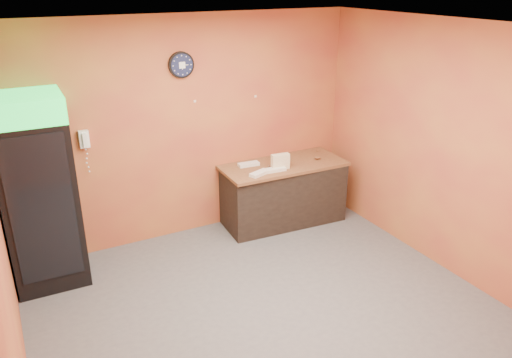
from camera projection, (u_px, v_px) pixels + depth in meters
floor at (265, 308)px, 5.16m from camera, size 4.50×4.50×0.00m
back_wall at (189, 129)px, 6.26m from camera, size 4.50×0.02×2.80m
right_wall at (440, 147)px, 5.61m from camera, size 0.02×4.00×2.80m
ceiling at (267, 27)px, 4.10m from camera, size 4.50×4.00×0.02m
beverage_cooler at (40, 196)px, 5.28m from camera, size 0.76×0.77×2.11m
prep_counter at (282, 194)px, 6.86m from camera, size 1.67×0.83×0.81m
wall_clock at (181, 65)px, 5.91m from camera, size 0.31×0.06×0.31m
wall_phone at (84, 139)px, 5.64m from camera, size 0.11×0.10×0.20m
butcher_paper at (283, 165)px, 6.70m from camera, size 1.70×0.81×0.04m
sub_roll_stack at (280, 162)px, 6.47m from camera, size 0.25×0.11×0.20m
wrapped_sandwich_left at (260, 173)px, 6.31m from camera, size 0.30×0.20×0.04m
wrapped_sandwich_mid at (275, 170)px, 6.43m from camera, size 0.29×0.13×0.04m
wrapped_sandwich_right at (249, 164)px, 6.61m from camera, size 0.29×0.13×0.04m
kitchen_tool at (278, 163)px, 6.62m from camera, size 0.06×0.06×0.06m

